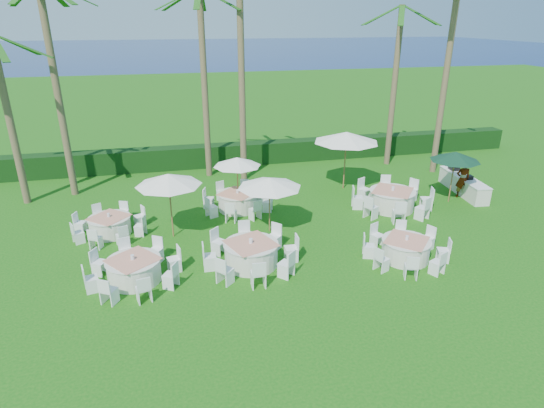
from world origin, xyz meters
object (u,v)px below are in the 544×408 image
at_px(banquet_table_a, 134,269).
at_px(umbrella_c, 237,162).
at_px(banquet_table_c, 406,249).
at_px(umbrella_green, 455,156).
at_px(banquet_table_e, 238,201).
at_px(umbrella_a, 168,180).
at_px(buffet_table, 463,184).
at_px(banquet_table_b, 251,253).
at_px(staff_person, 463,179).
at_px(umbrella_b, 269,183).
at_px(umbrella_d, 346,137).
at_px(banquet_table_d, 110,225).
at_px(banquet_table_f, 392,199).

xyz_separation_m(banquet_table_a, umbrella_c, (4.26, 5.55, 1.64)).
height_order(banquet_table_a, banquet_table_c, banquet_table_a).
bearing_deg(umbrella_green, umbrella_c, 169.42).
relative_size(banquet_table_c, banquet_table_e, 0.96).
height_order(banquet_table_e, umbrella_a, umbrella_a).
bearing_deg(umbrella_green, buffet_table, 34.78).
bearing_deg(banquet_table_e, buffet_table, -1.97).
bearing_deg(umbrella_c, banquet_table_b, -94.41).
xyz_separation_m(umbrella_a, staff_person, (13.35, 1.20, -1.44)).
distance_m(umbrella_b, umbrella_d, 6.11).
height_order(umbrella_b, staff_person, umbrella_b).
xyz_separation_m(umbrella_c, umbrella_d, (5.44, 0.99, 0.55)).
relative_size(umbrella_b, staff_person, 1.41).
xyz_separation_m(banquet_table_d, umbrella_green, (14.86, 0.01, 1.79)).
distance_m(banquet_table_c, umbrella_green, 6.65).
distance_m(banquet_table_a, banquet_table_e, 6.55).
bearing_deg(banquet_table_b, umbrella_a, 132.01).
xyz_separation_m(banquet_table_c, staff_person, (5.48, 4.86, 0.49)).
bearing_deg(banquet_table_a, buffet_table, 17.25).
bearing_deg(banquet_table_e, banquet_table_d, -166.18).
bearing_deg(banquet_table_b, banquet_table_d, 143.77).
relative_size(banquet_table_e, umbrella_d, 0.95).
height_order(banquet_table_d, umbrella_b, umbrella_b).
relative_size(banquet_table_c, umbrella_a, 1.13).
bearing_deg(banquet_table_e, umbrella_b, -70.20).
bearing_deg(umbrella_c, banquet_table_f, -16.72).
bearing_deg(umbrella_d, banquet_table_a, -145.96).
distance_m(banquet_table_a, umbrella_d, 11.90).
bearing_deg(umbrella_d, umbrella_a, -157.00).
xyz_separation_m(banquet_table_b, umbrella_a, (-2.54, 2.82, 1.89)).
bearing_deg(banquet_table_f, buffet_table, 14.30).
distance_m(banquet_table_b, umbrella_c, 5.65).
height_order(umbrella_a, staff_person, umbrella_a).
relative_size(umbrella_c, umbrella_d, 0.71).
relative_size(umbrella_a, umbrella_d, 0.81).
relative_size(banquet_table_d, buffet_table, 0.77).
xyz_separation_m(banquet_table_b, umbrella_green, (9.93, 3.62, 1.73)).
bearing_deg(umbrella_d, umbrella_green, -34.17).
xyz_separation_m(buffet_table, staff_person, (-0.43, -0.50, 0.44)).
xyz_separation_m(banquet_table_a, banquet_table_d, (-1.08, 3.77, -0.03)).
bearing_deg(buffet_table, banquet_table_f, -165.70).
xyz_separation_m(banquet_table_a, buffet_table, (15.08, 4.68, 0.04)).
distance_m(banquet_table_d, umbrella_d, 11.35).
bearing_deg(buffet_table, umbrella_green, -145.22).
xyz_separation_m(banquet_table_b, banquet_table_e, (0.32, 4.90, -0.03)).
xyz_separation_m(banquet_table_f, umbrella_c, (-6.54, 1.96, 1.58)).
bearing_deg(umbrella_b, umbrella_a, 174.44).
xyz_separation_m(banquet_table_f, staff_person, (3.85, 0.59, 0.43)).
bearing_deg(umbrella_green, staff_person, 25.07).
relative_size(banquet_table_a, umbrella_a, 1.19).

